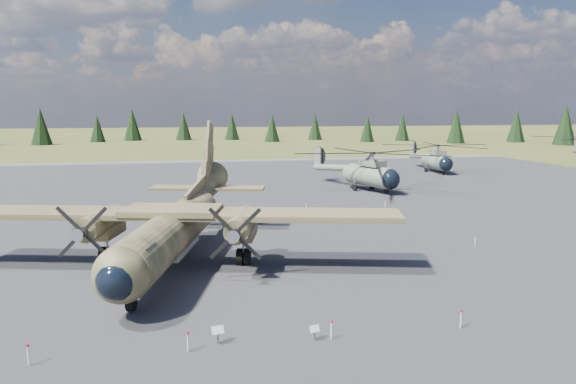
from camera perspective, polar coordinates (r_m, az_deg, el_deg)
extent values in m
plane|color=brown|center=(36.88, -4.47, -6.79)|extent=(500.00, 500.00, 0.00)
cube|color=#5A595E|center=(46.54, -6.04, -3.57)|extent=(120.00, 120.00, 0.04)
cylinder|color=#353C20|center=(34.89, -11.86, -4.09)|extent=(6.96, 17.46, 2.70)
sphere|color=#353C20|center=(26.87, -16.56, -8.09)|extent=(3.22, 3.22, 2.64)
sphere|color=black|center=(26.41, -16.94, -8.51)|extent=(2.37, 2.37, 1.94)
cube|color=black|center=(28.08, -15.59, -5.80)|extent=(2.25, 1.97, 0.53)
cone|color=#353C20|center=(45.61, -8.31, 0.25)|extent=(4.22, 7.07, 4.06)
cube|color=gray|center=(36.05, -11.42, -5.48)|extent=(3.22, 6.05, 0.48)
cube|color=#30371C|center=(35.12, -11.72, -2.16)|extent=(27.86, 10.18, 0.34)
cube|color=#353C20|center=(35.09, -11.73, -1.82)|extent=(6.46, 4.81, 0.34)
cylinder|color=#353C20|center=(36.29, -18.46, -2.94)|extent=(2.66, 5.21, 1.44)
cube|color=#353C20|center=(37.11, -17.98, -3.65)|extent=(2.22, 3.53, 0.77)
cone|color=gray|center=(33.46, -20.39, -3.99)|extent=(0.93, 1.02, 0.73)
cylinder|color=black|center=(37.48, -17.87, -6.10)|extent=(1.09, 1.24, 1.06)
cylinder|color=#353C20|center=(34.12, -4.74, -3.23)|extent=(2.66, 5.21, 1.44)
cube|color=#353C20|center=(35.00, -4.56, -3.98)|extent=(2.22, 3.53, 0.77)
cone|color=gray|center=(31.09, -5.50, -4.41)|extent=(0.93, 1.02, 0.73)
cylinder|color=black|center=(35.39, -4.53, -6.56)|extent=(1.09, 1.24, 1.06)
cube|color=#353C20|center=(41.98, -9.28, 0.31)|extent=(2.09, 7.11, 1.62)
cube|color=#30371C|center=(46.07, -8.20, 0.40)|extent=(9.48, 4.37, 0.21)
cylinder|color=gray|center=(28.20, -15.69, -9.36)|extent=(0.16, 0.16, 0.87)
cylinder|color=black|center=(28.42, -15.64, -10.70)|extent=(0.55, 0.96, 0.90)
cylinder|color=#626759|center=(66.56, 8.33, 1.62)|extent=(4.67, 7.40, 2.43)
sphere|color=black|center=(63.95, 10.34, 1.24)|extent=(2.86, 2.86, 2.23)
sphere|color=#626759|center=(69.26, 6.48, 1.92)|extent=(2.86, 2.86, 2.23)
cube|color=#626759|center=(66.10, 8.58, 2.92)|extent=(2.61, 3.49, 0.73)
cylinder|color=gray|center=(66.03, 8.59, 3.55)|extent=(0.45, 0.45, 0.97)
cylinder|color=#626759|center=(72.10, 4.70, 2.48)|extent=(3.59, 8.08, 1.39)
cube|color=#626759|center=(74.94, 3.06, 3.66)|extent=(0.66, 1.35, 2.33)
cylinder|color=black|center=(75.13, 3.27, 3.67)|extent=(0.92, 2.39, 2.53)
cylinder|color=black|center=(64.56, 9.96, 0.10)|extent=(0.48, 0.71, 0.66)
cylinder|color=black|center=(66.81, 6.80, 0.46)|extent=(0.54, 0.83, 0.78)
cylinder|color=gray|center=(66.75, 6.81, 0.89)|extent=(0.17, 0.17, 1.41)
cylinder|color=black|center=(68.46, 8.53, 0.62)|extent=(0.54, 0.83, 0.78)
cylinder|color=gray|center=(68.39, 8.53, 1.04)|extent=(0.17, 0.17, 1.41)
cylinder|color=#626759|center=(87.57, 14.86, 2.98)|extent=(2.54, 6.52, 2.23)
sphere|color=black|center=(84.66, 15.73, 2.73)|extent=(2.15, 2.15, 2.05)
sphere|color=#626759|center=(90.51, 14.05, 3.18)|extent=(2.15, 2.15, 2.05)
cube|color=#626759|center=(87.13, 14.99, 3.89)|extent=(1.65, 2.92, 0.67)
cylinder|color=gray|center=(87.08, 15.01, 4.33)|extent=(0.34, 0.34, 0.89)
cylinder|color=#626759|center=(93.56, 13.26, 3.57)|extent=(1.11, 7.65, 1.28)
cube|color=#626759|center=(96.57, 12.53, 4.41)|extent=(0.26, 1.26, 2.14)
cylinder|color=black|center=(96.68, 12.70, 4.41)|extent=(0.16, 2.32, 2.32)
cylinder|color=black|center=(85.28, 15.55, 1.93)|extent=(0.28, 0.62, 0.61)
cylinder|color=black|center=(88.20, 13.83, 2.21)|extent=(0.30, 0.73, 0.71)
cylinder|color=gray|center=(88.16, 13.85, 2.51)|extent=(0.13, 0.13, 1.29)
cylinder|color=black|center=(89.16, 15.26, 2.22)|extent=(0.30, 0.73, 0.71)
cylinder|color=gray|center=(89.12, 15.28, 2.52)|extent=(0.13, 0.13, 1.29)
cube|color=#626759|center=(113.26, 27.22, 4.57)|extent=(0.85, 1.46, 2.57)
cube|color=gray|center=(24.33, -7.14, -14.34)|extent=(0.11, 0.11, 0.62)
cube|color=silver|center=(24.16, -7.14, -13.73)|extent=(0.53, 0.31, 0.35)
cube|color=gray|center=(24.52, 2.70, -14.21)|extent=(0.09, 0.09, 0.53)
cube|color=silver|center=(24.38, 2.73, -13.70)|extent=(0.45, 0.26, 0.30)
cylinder|color=silver|center=(24.37, -24.88, -14.83)|extent=(0.07, 0.07, 0.80)
cylinder|color=#AF1222|center=(24.22, -24.94, -13.96)|extent=(0.12, 0.12, 0.10)
cylinder|color=silver|center=(23.72, -10.14, -14.79)|extent=(0.07, 0.07, 0.80)
cylinder|color=#AF1222|center=(23.57, -10.16, -13.90)|extent=(0.12, 0.12, 0.10)
cylinder|color=silver|center=(24.57, 4.42, -13.84)|extent=(0.07, 0.07, 0.80)
cylinder|color=#AF1222|center=(24.42, 4.43, -12.97)|extent=(0.12, 0.12, 0.10)
cylinder|color=silver|center=(26.76, 17.16, -12.29)|extent=(0.07, 0.07, 0.80)
cylinder|color=#AF1222|center=(26.62, 17.20, -11.48)|extent=(0.12, 0.12, 0.10)
cylinder|color=silver|center=(53.42, -24.07, -2.27)|extent=(0.07, 0.07, 0.80)
cylinder|color=#AF1222|center=(53.35, -24.09, -1.84)|extent=(0.12, 0.12, 0.10)
cylinder|color=silver|center=(52.27, -15.47, -2.05)|extent=(0.07, 0.07, 0.80)
cylinder|color=#AF1222|center=(52.20, -15.49, -1.62)|extent=(0.12, 0.12, 0.10)
cylinder|color=silver|center=(52.33, -6.70, -1.78)|extent=(0.07, 0.07, 0.80)
cylinder|color=#AF1222|center=(52.26, -6.71, -1.35)|extent=(0.12, 0.12, 0.10)
cylinder|color=silver|center=(53.60, 1.85, -1.48)|extent=(0.07, 0.07, 0.80)
cylinder|color=#AF1222|center=(53.53, 1.86, -1.06)|extent=(0.12, 0.12, 0.10)
cylinder|color=silver|center=(55.99, 9.84, -1.17)|extent=(0.07, 0.07, 0.80)
cylinder|color=#AF1222|center=(55.92, 9.85, -0.77)|extent=(0.12, 0.12, 0.10)
cylinder|color=silver|center=(42.07, 18.50, -4.73)|extent=(0.07, 0.07, 0.80)
cylinder|color=#AF1222|center=(41.98, 18.52, -4.19)|extent=(0.12, 0.12, 0.10)
cone|color=black|center=(165.55, 26.34, 6.16)|extent=(5.95, 5.95, 10.62)
cone|color=black|center=(173.76, 22.18, 6.26)|extent=(5.18, 5.18, 9.25)
cone|color=black|center=(162.86, 16.72, 6.42)|extent=(5.19, 5.19, 9.27)
cone|color=black|center=(171.16, 11.55, 6.49)|extent=(4.51, 4.51, 8.05)
cone|color=black|center=(164.01, 8.06, 6.42)|extent=(4.27, 4.27, 7.63)
cone|color=black|center=(172.88, 2.77, 6.65)|extent=(4.44, 4.44, 7.93)
cone|color=black|center=(162.73, -1.62, 6.53)|extent=(4.43, 4.43, 7.92)
cone|color=black|center=(173.57, -5.72, 6.65)|extent=(4.52, 4.52, 8.08)
cone|color=black|center=(174.44, -10.58, 6.62)|extent=(4.74, 4.74, 8.47)
cone|color=black|center=(174.77, -15.53, 6.62)|extent=(5.29, 5.29, 9.45)
cone|color=black|center=(170.55, -18.81, 6.15)|extent=(4.36, 4.36, 7.79)
cone|color=black|center=(162.38, -23.82, 6.15)|extent=(5.51, 5.51, 9.83)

